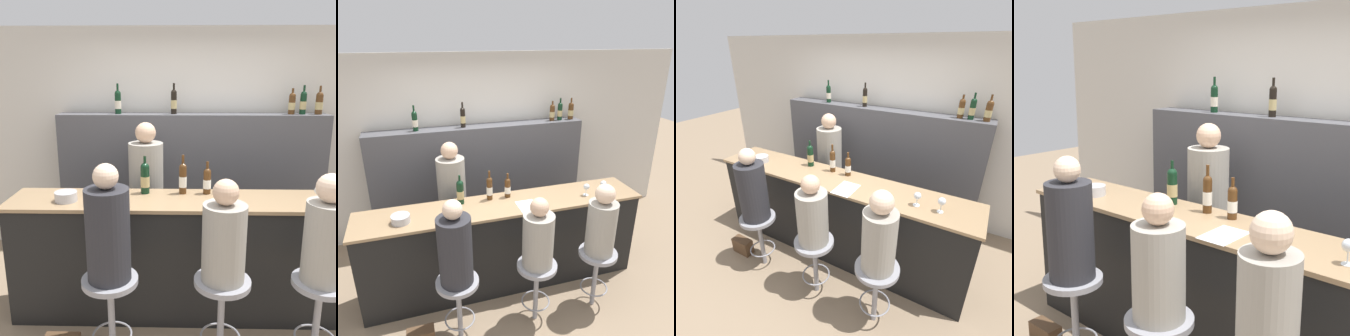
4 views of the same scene
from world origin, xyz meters
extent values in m
plane|color=#8C755B|center=(0.00, 0.00, 0.00)|extent=(16.00, 16.00, 0.00)
cube|color=beige|center=(0.00, 1.67, 1.30)|extent=(6.40, 0.05, 2.60)
cube|color=black|center=(0.00, 0.26, 0.52)|extent=(3.16, 0.52, 1.03)
cube|color=#997A56|center=(0.00, 0.26, 1.05)|extent=(3.20, 0.56, 0.03)
cube|color=#4C4C51|center=(0.00, 1.45, 0.82)|extent=(3.00, 0.28, 1.65)
cylinder|color=black|center=(-0.45, 0.42, 1.18)|extent=(0.08, 0.08, 0.24)
cylinder|color=tan|center=(-0.45, 0.42, 1.17)|extent=(0.08, 0.08, 0.09)
sphere|color=black|center=(-0.45, 0.42, 1.30)|extent=(0.08, 0.08, 0.08)
cylinder|color=black|center=(-0.45, 0.42, 1.35)|extent=(0.02, 0.02, 0.08)
cylinder|color=#4C2D14|center=(-0.12, 0.42, 1.18)|extent=(0.07, 0.07, 0.24)
cylinder|color=white|center=(-0.12, 0.42, 1.17)|extent=(0.07, 0.07, 0.10)
sphere|color=#4C2D14|center=(-0.12, 0.42, 1.30)|extent=(0.07, 0.07, 0.07)
cylinder|color=#4C2D14|center=(-0.12, 0.42, 1.36)|extent=(0.02, 0.02, 0.10)
cylinder|color=#4C2D14|center=(0.09, 0.42, 1.16)|extent=(0.07, 0.07, 0.20)
cylinder|color=white|center=(0.09, 0.42, 1.15)|extent=(0.07, 0.07, 0.08)
sphere|color=#4C2D14|center=(0.09, 0.42, 1.26)|extent=(0.07, 0.07, 0.07)
cylinder|color=#4C2D14|center=(0.09, 0.42, 1.31)|extent=(0.02, 0.02, 0.08)
cylinder|color=black|center=(-0.83, 1.45, 1.76)|extent=(0.07, 0.07, 0.22)
cylinder|color=beige|center=(-0.83, 1.45, 1.75)|extent=(0.07, 0.07, 0.09)
sphere|color=black|center=(-0.83, 1.45, 1.87)|extent=(0.07, 0.07, 0.07)
cylinder|color=black|center=(-0.83, 1.45, 1.93)|extent=(0.02, 0.02, 0.10)
cylinder|color=black|center=(-0.21, 1.45, 1.77)|extent=(0.06, 0.06, 0.23)
cylinder|color=tan|center=(-0.21, 1.45, 1.75)|extent=(0.07, 0.07, 0.09)
sphere|color=black|center=(-0.21, 1.45, 1.88)|extent=(0.06, 0.06, 0.06)
cylinder|color=black|center=(-0.21, 1.45, 1.94)|extent=(0.02, 0.02, 0.09)
cylinder|color=#4C2D14|center=(1.09, 1.45, 1.75)|extent=(0.07, 0.07, 0.20)
cylinder|color=tan|center=(1.09, 1.45, 1.74)|extent=(0.07, 0.07, 0.08)
sphere|color=#4C2D14|center=(1.09, 1.45, 1.85)|extent=(0.07, 0.07, 0.07)
cylinder|color=#4C2D14|center=(1.09, 1.45, 1.90)|extent=(0.02, 0.02, 0.07)
cylinder|color=black|center=(1.21, 1.45, 1.76)|extent=(0.07, 0.07, 0.22)
cylinder|color=tan|center=(1.21, 1.45, 1.75)|extent=(0.07, 0.07, 0.09)
sphere|color=black|center=(1.21, 1.45, 1.86)|extent=(0.07, 0.07, 0.07)
cylinder|color=black|center=(1.21, 1.45, 1.92)|extent=(0.02, 0.02, 0.08)
cylinder|color=#4C2D14|center=(1.38, 1.45, 1.75)|extent=(0.08, 0.08, 0.20)
cylinder|color=tan|center=(1.38, 1.45, 1.74)|extent=(0.08, 0.08, 0.08)
sphere|color=#4C2D14|center=(1.38, 1.45, 1.85)|extent=(0.08, 0.08, 0.08)
cylinder|color=#4C2D14|center=(1.38, 1.45, 1.91)|extent=(0.02, 0.02, 0.09)
cylinder|color=silver|center=(0.98, 0.19, 1.06)|extent=(0.07, 0.07, 0.00)
cylinder|color=silver|center=(0.98, 0.19, 1.10)|extent=(0.01, 0.01, 0.07)
sphere|color=silver|center=(0.98, 0.19, 1.17)|extent=(0.07, 0.07, 0.07)
cylinder|color=silver|center=(1.20, 0.19, 1.06)|extent=(0.06, 0.06, 0.00)
cylinder|color=silver|center=(1.20, 0.19, 1.11)|extent=(0.01, 0.01, 0.08)
sphere|color=silver|center=(1.20, 0.19, 1.18)|extent=(0.07, 0.07, 0.07)
cylinder|color=#B7B7BC|center=(-1.09, 0.19, 1.10)|extent=(0.19, 0.19, 0.08)
cube|color=white|center=(0.23, 0.12, 1.06)|extent=(0.21, 0.30, 0.00)
cylinder|color=gray|center=(-0.64, -0.38, 0.33)|extent=(0.05, 0.05, 0.65)
torus|color=gray|center=(-0.64, -0.38, 0.23)|extent=(0.30, 0.30, 0.02)
cylinder|color=gray|center=(-0.64, -0.38, 0.67)|extent=(0.40, 0.40, 0.04)
cylinder|color=#28282D|center=(-0.64, -0.38, 1.02)|extent=(0.31, 0.31, 0.66)
sphere|color=beige|center=(-0.64, -0.38, 1.44)|extent=(0.17, 0.17, 0.17)
cylinder|color=gray|center=(0.15, -0.38, 0.33)|extent=(0.05, 0.05, 0.65)
torus|color=gray|center=(0.15, -0.38, 0.23)|extent=(0.30, 0.30, 0.02)
cylinder|color=gray|center=(0.15, -0.38, 0.67)|extent=(0.40, 0.40, 0.04)
cylinder|color=gray|center=(0.15, -0.38, 0.97)|extent=(0.30, 0.30, 0.55)
sphere|color=#D8AD8C|center=(0.15, -0.38, 1.34)|extent=(0.18, 0.18, 0.18)
cylinder|color=gray|center=(0.84, -0.38, 0.33)|extent=(0.05, 0.05, 0.65)
torus|color=gray|center=(0.84, -0.38, 0.23)|extent=(0.30, 0.30, 0.02)
cylinder|color=gray|center=(0.84, -0.38, 0.67)|extent=(0.40, 0.40, 0.04)
cylinder|color=gray|center=(0.84, -0.38, 0.98)|extent=(0.29, 0.29, 0.57)
sphere|color=beige|center=(0.84, -0.38, 1.37)|extent=(0.20, 0.20, 0.20)
cylinder|color=gray|center=(-0.48, 0.91, 0.71)|extent=(0.35, 0.35, 1.42)
sphere|color=#D8AD8C|center=(-0.48, 0.91, 1.52)|extent=(0.21, 0.21, 0.21)
camera|label=1|loc=(-0.18, -2.73, 2.10)|focal=40.00mm
camera|label=2|loc=(-0.92, -2.81, 2.79)|focal=35.00mm
camera|label=3|loc=(1.44, -2.01, 2.48)|focal=28.00mm
camera|label=4|loc=(1.79, -2.12, 2.09)|focal=50.00mm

